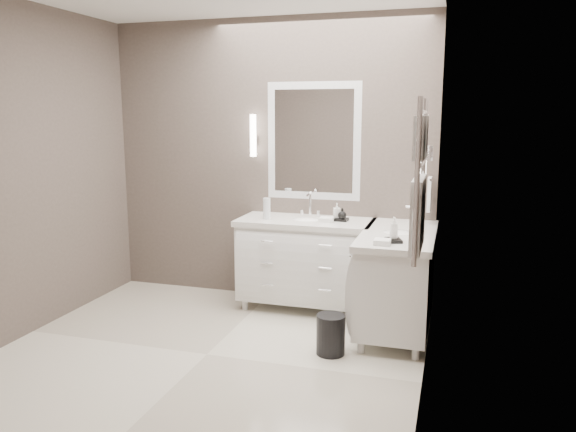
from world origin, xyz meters
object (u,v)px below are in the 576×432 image
(towel_ladder, at_px, (419,188))
(waste_bin, at_px, (331,334))
(vanity_back, at_px, (306,258))
(vanity_right, at_px, (397,275))

(towel_ladder, bearing_deg, waste_bin, 133.54)
(towel_ladder, distance_m, waste_bin, 1.56)
(towel_ladder, height_order, waste_bin, towel_ladder)
(vanity_back, xyz_separation_m, towel_ladder, (1.10, -1.63, 0.91))
(vanity_back, distance_m, waste_bin, 1.09)
(vanity_right, height_order, towel_ladder, towel_ladder)
(waste_bin, bearing_deg, vanity_right, 55.37)
(waste_bin, bearing_deg, towel_ladder, -46.46)
(vanity_right, bearing_deg, waste_bin, -124.63)
(vanity_back, height_order, waste_bin, vanity_back)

